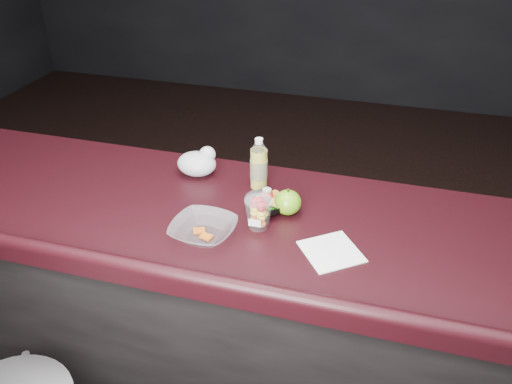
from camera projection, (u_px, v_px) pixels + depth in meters
counter at (238, 321)px, 1.94m from camera, size 4.06×0.71×1.02m
lemonade_bottle at (259, 167)px, 1.78m from camera, size 0.06×0.06×0.19m
fruit_cup at (258, 210)px, 1.58m from camera, size 0.09×0.09×0.13m
green_apple at (288, 202)px, 1.66m from camera, size 0.09×0.09×0.09m
plastic_bag at (198, 163)px, 1.87m from camera, size 0.15×0.12×0.11m
snack_bowl at (267, 204)px, 1.68m from camera, size 0.15×0.15×0.08m
takeout_bowl at (203, 230)px, 1.56m from camera, size 0.22×0.22×0.05m
paper_napkin at (331, 252)px, 1.50m from camera, size 0.22×0.22×0.00m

